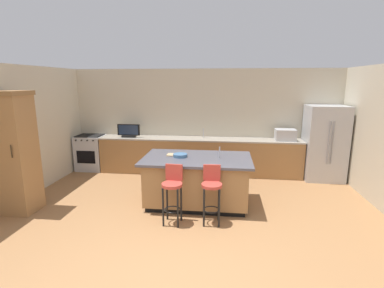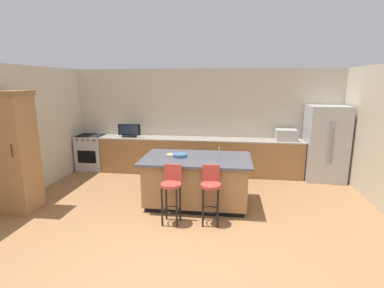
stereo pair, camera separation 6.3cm
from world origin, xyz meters
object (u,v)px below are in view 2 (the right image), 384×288
microwave (286,135)px  refrigerator (325,143)px  range_oven (92,152)px  cabinet_tower (15,150)px  bar_stool_left (172,189)px  kitchen_island (196,180)px  fruit_bowl (180,155)px  cutting_board (175,155)px  bar_stool_right (211,189)px  tv_monitor (129,131)px

microwave → refrigerator: bearing=-5.3°
range_oven → cabinet_tower: size_ratio=0.43×
cabinet_tower → bar_stool_left: size_ratio=2.21×
kitchen_island → microwave: microwave is taller
microwave → fruit_bowl: (-2.30, -1.91, -0.10)m
microwave → cutting_board: 3.01m
fruit_bowl → cutting_board: bearing=136.5°
kitchen_island → fruit_bowl: size_ratio=7.59×
refrigerator → bar_stool_right: 3.64m
bar_stool_right → bar_stool_left: bearing=-176.1°
bar_stool_left → bar_stool_right: (0.64, 0.08, -0.01)m
kitchen_island → tv_monitor: tv_monitor is taller
range_oven → kitchen_island: bearing=-32.2°
range_oven → bar_stool_right: 4.29m
cabinet_tower → fruit_bowl: 2.94m
range_oven → bar_stool_right: bearing=-38.2°
kitchen_island → refrigerator: bearing=32.6°
kitchen_island → microwave: (1.97, 1.92, 0.58)m
bar_stool_left → bar_stool_right: bar_stool_left is taller
tv_monitor → fruit_bowl: size_ratio=2.16×
refrigerator → fruit_bowl: (-3.20, -1.82, 0.07)m
kitchen_island → bar_stool_left: 0.88m
refrigerator → cutting_board: size_ratio=5.82×
refrigerator → microwave: (-0.90, 0.08, 0.16)m
refrigerator → microwave: refrigerator is taller
cabinet_tower → fruit_bowl: (2.85, 0.70, -0.17)m
fruit_bowl → cutting_board: (-0.12, 0.11, -0.02)m
fruit_bowl → bar_stool_right: bearing=-49.4°
tv_monitor → kitchen_island: bearing=-43.6°
bar_stool_left → bar_stool_right: size_ratio=1.01×
refrigerator → tv_monitor: refrigerator is taller
range_oven → microwave: (5.02, 0.00, 0.59)m
refrigerator → microwave: size_ratio=3.71×
bar_stool_right → cutting_board: (-0.76, 0.86, 0.35)m
refrigerator → cutting_board: bearing=-152.7°
bar_stool_right → microwave: bearing=54.8°
microwave → tv_monitor: size_ratio=0.83×
range_oven → bar_stool_left: bar_stool_left is taller
bar_stool_right → fruit_bowl: fruit_bowl is taller
tv_monitor → bar_stool_right: 3.49m
cutting_board → bar_stool_right: bearing=-48.5°
kitchen_island → bar_stool_right: (0.32, -0.73, 0.11)m
tv_monitor → bar_stool_left: 3.18m
fruit_bowl → cutting_board: fruit_bowl is taller
range_oven → tv_monitor: bearing=-2.7°
cabinet_tower → fruit_bowl: cabinet_tower is taller
kitchen_island → refrigerator: refrigerator is taller
range_oven → fruit_bowl: (2.73, -1.91, 0.49)m
refrigerator → bar_stool_left: size_ratio=1.81×
bar_stool_right → fruit_bowl: (-0.64, 0.75, 0.37)m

